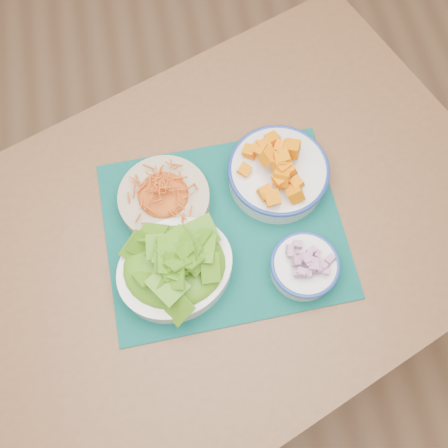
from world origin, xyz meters
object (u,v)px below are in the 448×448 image
Objects in this scene: placemat at (224,229)px; lettuce_bowl at (174,266)px; carrot_bowl at (164,197)px; squash_bowl at (279,170)px; onion_bowl at (305,265)px; table at (212,247)px.

placemat is 0.15m from lettuce_bowl.
squash_bowl is at bearing 2.65° from carrot_bowl.
onion_bowl is (0.26, -0.04, -0.02)m from lettuce_bowl.
table is 0.25m from onion_bowl.
onion_bowl is at bearing -40.97° from placemat.
placemat is at bearing -145.76° from squash_bowl.
carrot_bowl is 0.34m from onion_bowl.
onion_bowl is (0.01, -0.22, -0.01)m from squash_bowl.
placemat is 1.73× the size of lettuce_bowl.
onion_bowl is at bearing -88.42° from squash_bowl.
placemat is 0.15m from carrot_bowl.
placemat is at bearing -12.13° from table.
squash_bowl reaches higher than onion_bowl.
onion_bowl reaches higher than placemat.
table is 0.18m from carrot_bowl.
placemat is 3.20× the size of onion_bowl.
placemat is at bearing -35.42° from carrot_bowl.
table is at bearing -44.86° from carrot_bowl.
onion_bowl is at bearing -38.11° from carrot_bowl.
lettuce_bowl is 0.27m from onion_bowl.
lettuce_bowl is (-0.09, -0.08, 0.15)m from table.
placemat is at bearing 139.86° from onion_bowl.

